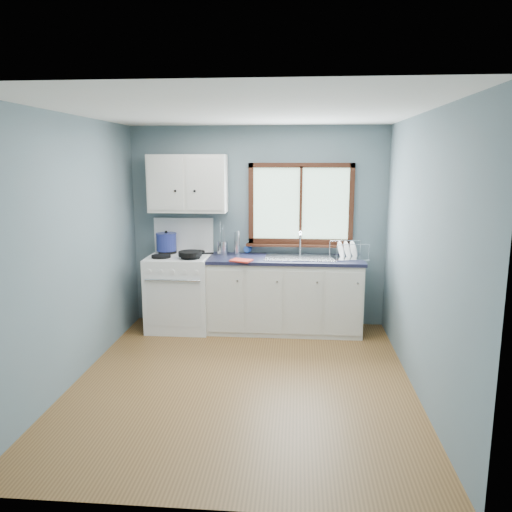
# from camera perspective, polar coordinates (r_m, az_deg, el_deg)

# --- Properties ---
(floor) EXTENTS (3.20, 3.60, 0.02)m
(floor) POSITION_cam_1_polar(r_m,az_deg,el_deg) (4.94, -1.50, -14.19)
(floor) COLOR brown
(floor) RESTS_ON ground
(ceiling) EXTENTS (3.20, 3.60, 0.02)m
(ceiling) POSITION_cam_1_polar(r_m,az_deg,el_deg) (4.49, -1.66, 16.33)
(ceiling) COLOR white
(ceiling) RESTS_ON wall_back
(wall_back) EXTENTS (3.20, 0.02, 2.50)m
(wall_back) POSITION_cam_1_polar(r_m,az_deg,el_deg) (6.33, 0.24, 3.35)
(wall_back) COLOR slate
(wall_back) RESTS_ON ground
(wall_front) EXTENTS (3.20, 0.02, 2.50)m
(wall_front) POSITION_cam_1_polar(r_m,az_deg,el_deg) (2.81, -5.68, -6.51)
(wall_front) COLOR slate
(wall_front) RESTS_ON ground
(wall_left) EXTENTS (0.02, 3.60, 2.50)m
(wall_left) POSITION_cam_1_polar(r_m,az_deg,el_deg) (4.99, -20.28, 0.59)
(wall_left) COLOR slate
(wall_left) RESTS_ON ground
(wall_right) EXTENTS (0.02, 3.60, 2.50)m
(wall_right) POSITION_cam_1_polar(r_m,az_deg,el_deg) (4.66, 18.52, 0.00)
(wall_right) COLOR slate
(wall_right) RESTS_ON ground
(gas_range) EXTENTS (0.76, 0.69, 1.36)m
(gas_range) POSITION_cam_1_polar(r_m,az_deg,el_deg) (6.30, -8.68, -3.84)
(gas_range) COLOR white
(gas_range) RESTS_ON floor
(base_cabinets) EXTENTS (1.85, 0.60, 0.88)m
(base_cabinets) POSITION_cam_1_polar(r_m,az_deg,el_deg) (6.17, 3.29, -4.84)
(base_cabinets) COLOR silver
(base_cabinets) RESTS_ON floor
(countertop) EXTENTS (1.89, 0.64, 0.04)m
(countertop) POSITION_cam_1_polar(r_m,az_deg,el_deg) (6.05, 3.35, -0.38)
(countertop) COLOR black
(countertop) RESTS_ON base_cabinets
(sink) EXTENTS (0.84, 0.46, 0.44)m
(sink) POSITION_cam_1_polar(r_m,az_deg,el_deg) (6.06, 5.04, -0.78)
(sink) COLOR silver
(sink) RESTS_ON countertop
(window) EXTENTS (1.36, 0.10, 1.03)m
(window) POSITION_cam_1_polar(r_m,az_deg,el_deg) (6.25, 5.13, 5.29)
(window) COLOR #9EC6A8
(window) RESTS_ON wall_back
(upper_cabinets) EXTENTS (0.95, 0.35, 0.70)m
(upper_cabinets) POSITION_cam_1_polar(r_m,az_deg,el_deg) (6.22, -7.80, 8.21)
(upper_cabinets) COLOR silver
(upper_cabinets) RESTS_ON wall_back
(skillet) EXTENTS (0.44, 0.33, 0.06)m
(skillet) POSITION_cam_1_polar(r_m,az_deg,el_deg) (5.98, -7.51, 0.27)
(skillet) COLOR black
(skillet) RESTS_ON gas_range
(stockpot) EXTENTS (0.33, 0.33, 0.25)m
(stockpot) POSITION_cam_1_polar(r_m,az_deg,el_deg) (6.37, -10.21, 1.62)
(stockpot) COLOR navy
(stockpot) RESTS_ON gas_range
(utensil_crock) EXTENTS (0.17, 0.17, 0.42)m
(utensil_crock) POSITION_cam_1_polar(r_m,az_deg,el_deg) (6.25, -3.85, 0.96)
(utensil_crock) COLOR silver
(utensil_crock) RESTS_ON countertop
(thermos) EXTENTS (0.09, 0.09, 0.30)m
(thermos) POSITION_cam_1_polar(r_m,az_deg,el_deg) (6.21, -2.21, 1.51)
(thermos) COLOR silver
(thermos) RESTS_ON countertop
(soap_bottle) EXTENTS (0.12, 0.12, 0.24)m
(soap_bottle) POSITION_cam_1_polar(r_m,az_deg,el_deg) (6.30, -1.10, 1.41)
(soap_bottle) COLOR blue
(soap_bottle) RESTS_ON countertop
(dish_towel) EXTENTS (0.28, 0.24, 0.02)m
(dish_towel) POSITION_cam_1_polar(r_m,az_deg,el_deg) (5.83, -1.70, -0.51)
(dish_towel) COLOR red
(dish_towel) RESTS_ON countertop
(dish_rack) EXTENTS (0.47, 0.40, 0.21)m
(dish_rack) POSITION_cam_1_polar(r_m,az_deg,el_deg) (6.07, 10.47, 0.22)
(dish_rack) COLOR silver
(dish_rack) RESTS_ON countertop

